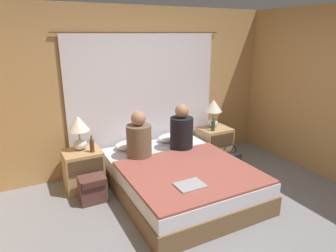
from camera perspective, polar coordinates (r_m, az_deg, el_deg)
ground_plane at (r=3.66m, az=8.71°, el=-18.07°), size 16.00×16.00×0.00m
wall_back at (r=4.80m, az=-4.71°, el=6.98°), size 4.54×0.06×2.50m
curtain_panel at (r=4.78m, az=-4.36°, el=4.66°), size 2.65×0.02×2.13m
bed at (r=4.14m, az=2.04°, el=-9.96°), size 1.63×2.09×0.42m
nightstand_left at (r=4.39m, az=-15.79°, el=-8.00°), size 0.51×0.45×0.56m
nightstand_right at (r=5.24m, az=8.81°, el=-3.31°), size 0.51×0.45×0.56m
lamp_left at (r=4.24m, az=-16.66°, el=-0.32°), size 0.29×0.29×0.49m
lamp_right at (r=5.12m, az=8.62°, el=3.18°), size 0.29×0.29×0.49m
pillow_left at (r=4.59m, az=-7.02°, el=-3.53°), size 0.51×0.34×0.12m
pillow_right at (r=4.87m, az=0.90°, el=-2.17°), size 0.51×0.34×0.12m
blanket_on_bed at (r=3.82m, az=4.27°, el=-8.68°), size 1.57×1.44×0.03m
person_left_in_bed at (r=4.18m, az=-5.55°, el=-2.41°), size 0.35×0.35×0.68m
person_right_in_bed at (r=4.46m, az=2.60°, el=-0.91°), size 0.34×0.34×0.70m
beer_bottle_on_left_stand at (r=4.18m, az=-14.28°, el=-3.60°), size 0.06×0.06×0.24m
beer_bottle_on_right_stand at (r=4.99m, az=8.57°, el=0.05°), size 0.06×0.06×0.22m
laptop_on_bed at (r=3.46m, az=4.21°, el=-11.18°), size 0.32×0.25×0.02m
backpack_on_floor at (r=4.06m, az=-14.17°, el=-11.30°), size 0.34×0.27×0.35m
handbag_on_floor at (r=5.00m, az=11.53°, el=-6.39°), size 0.36×0.19×0.41m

